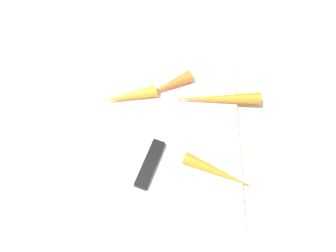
{
  "coord_description": "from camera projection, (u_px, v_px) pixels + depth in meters",
  "views": [
    {
      "loc": [
        0.26,
        0.01,
        0.56
      ],
      "look_at": [
        0.0,
        0.0,
        0.01
      ],
      "focal_mm": 35.01,
      "sensor_mm": 36.0,
      "label": 1
    }
  ],
  "objects": [
    {
      "name": "carrot_longest",
      "position": [
        215.0,
        99.0,
        0.62
      ],
      "size": [
        0.03,
        0.17,
        0.02
      ],
      "primitive_type": "cone",
      "rotation": [
        0.0,
        1.57,
        4.75
      ],
      "color": "orange",
      "rests_on": "cutting_board"
    },
    {
      "name": "carrot_long",
      "position": [
        218.0,
        172.0,
        0.55
      ],
      "size": [
        0.07,
        0.12,
        0.02
      ],
      "primitive_type": "cone",
      "rotation": [
        0.0,
        1.57,
        1.17
      ],
      "color": "orange",
      "rests_on": "cutting_board"
    },
    {
      "name": "cutting_board",
      "position": [
        168.0,
        127.0,
        0.61
      ],
      "size": [
        0.36,
        0.26,
        0.01
      ],
      "primitive_type": "cube",
      "color": "white",
      "rests_on": "ground_plane"
    },
    {
      "name": "ground_plane",
      "position": [
        168.0,
        129.0,
        0.61
      ],
      "size": [
        1.4,
        1.4,
        0.0
      ],
      "primitive_type": "plane",
      "color": "#C6B793"
    },
    {
      "name": "carrot_shortest",
      "position": [
        171.0,
        85.0,
        0.63
      ],
      "size": [
        0.07,
        0.09,
        0.02
      ],
      "primitive_type": "cone",
      "rotation": [
        0.0,
        1.57,
        5.21
      ],
      "color": "orange",
      "rests_on": "cutting_board"
    },
    {
      "name": "knife",
      "position": [
        153.0,
        158.0,
        0.57
      ],
      "size": [
        0.2,
        0.09,
        0.01
      ],
      "rotation": [
        0.0,
        0.0,
        2.8
      ],
      "color": "#B7B7BC",
      "rests_on": "cutting_board"
    },
    {
      "name": "carrot_short",
      "position": [
        128.0,
        96.0,
        0.62
      ],
      "size": [
        0.05,
        0.11,
        0.02
      ],
      "primitive_type": "cone",
      "rotation": [
        0.0,
        1.57,
        4.96
      ],
      "color": "orange",
      "rests_on": "cutting_board"
    }
  ]
}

